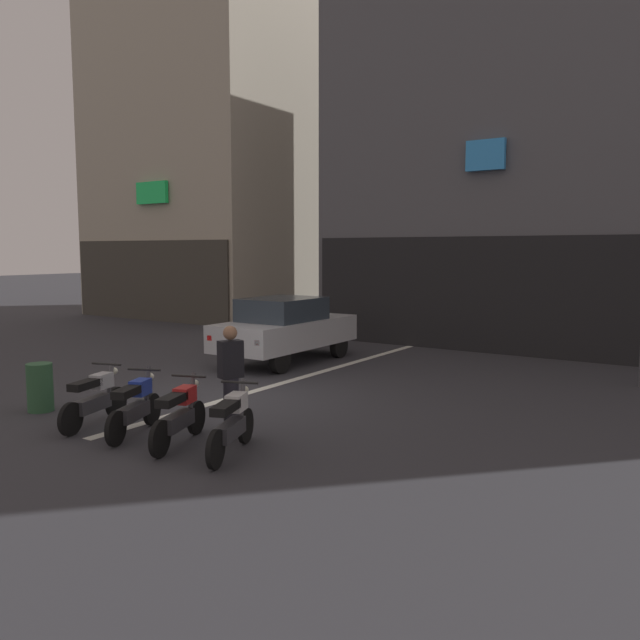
% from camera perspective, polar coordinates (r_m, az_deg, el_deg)
% --- Properties ---
extents(ground_plane, '(120.00, 120.00, 0.00)m').
position_cam_1_polar(ground_plane, '(12.25, -8.73, -7.13)').
color(ground_plane, '#333338').
extents(lane_centre_line, '(0.20, 18.00, 0.01)m').
position_cam_1_polar(lane_centre_line, '(17.08, 4.97, -3.25)').
color(lane_centre_line, silver).
rests_on(lane_centre_line, ground).
extents(building_corner_left, '(8.85, 7.88, 13.85)m').
position_cam_1_polar(building_corner_left, '(29.42, -9.55, 14.18)').
color(building_corner_left, '#B2A893').
rests_on(building_corner_left, ground).
extents(building_mid_block, '(9.94, 8.78, 12.41)m').
position_cam_1_polar(building_mid_block, '(22.52, 17.25, 14.60)').
color(building_mid_block, '#56565B').
rests_on(building_mid_block, ground).
extents(car_silver_crossing_near, '(1.80, 4.12, 1.64)m').
position_cam_1_polar(car_silver_crossing_near, '(16.03, -3.14, -0.68)').
color(car_silver_crossing_near, black).
rests_on(car_silver_crossing_near, ground).
extents(motorcycle_silver_row_leftmost, '(0.63, 1.62, 0.98)m').
position_cam_1_polar(motorcycle_silver_row_leftmost, '(10.94, -19.52, -6.59)').
color(motorcycle_silver_row_leftmost, black).
rests_on(motorcycle_silver_row_leftmost, ground).
extents(motorcycle_blue_row_left_mid, '(0.74, 1.57, 0.98)m').
position_cam_1_polar(motorcycle_blue_row_left_mid, '(10.24, -16.23, -7.36)').
color(motorcycle_blue_row_left_mid, black).
rests_on(motorcycle_blue_row_left_mid, ground).
extents(motorcycle_red_row_centre, '(0.69, 1.60, 0.98)m').
position_cam_1_polar(motorcycle_red_row_centre, '(9.56, -12.48, -8.22)').
color(motorcycle_red_row_centre, black).
rests_on(motorcycle_red_row_centre, ground).
extents(motorcycle_white_row_right_mid, '(0.71, 1.59, 0.98)m').
position_cam_1_polar(motorcycle_white_row_right_mid, '(8.98, -7.91, -9.08)').
color(motorcycle_white_row_right_mid, black).
rests_on(motorcycle_white_row_right_mid, ground).
extents(person_by_motorcycles, '(0.34, 0.42, 1.67)m').
position_cam_1_polar(person_by_motorcycles, '(10.00, -7.99, -5.15)').
color(person_by_motorcycles, '#23232D').
rests_on(person_by_motorcycles, ground).
extents(trash_bin, '(0.44, 0.44, 0.85)m').
position_cam_1_polar(trash_bin, '(12.28, -23.78, -5.54)').
color(trash_bin, '#2D5938').
rests_on(trash_bin, ground).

